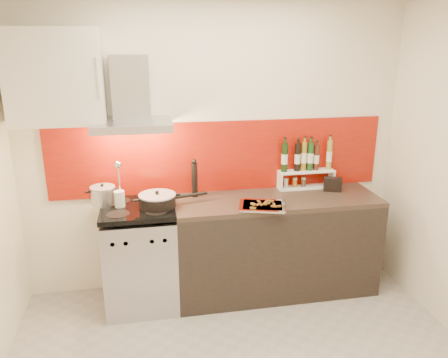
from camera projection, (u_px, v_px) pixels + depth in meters
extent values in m
cube|color=silver|center=(215.00, 148.00, 3.89)|extent=(3.40, 0.02, 2.60)
cube|color=#930E08|center=(221.00, 157.00, 3.91)|extent=(3.00, 0.02, 0.64)
cube|color=#B7B7BA|center=(141.00, 259.00, 3.75)|extent=(0.60, 0.60, 0.84)
cube|color=black|center=(142.00, 286.00, 3.51)|extent=(0.50, 0.02, 0.40)
cube|color=#B7B7BA|center=(139.00, 242.00, 3.39)|extent=(0.56, 0.02, 0.12)
cube|color=#FF190C|center=(139.00, 242.00, 3.38)|extent=(0.10, 0.01, 0.04)
cube|color=black|center=(138.00, 208.00, 3.61)|extent=(0.60, 0.60, 0.04)
cube|color=black|center=(275.00, 246.00, 3.96)|extent=(1.80, 0.60, 0.86)
cube|color=#332A1F|center=(277.00, 200.00, 3.82)|extent=(1.80, 0.60, 0.04)
cube|color=#B7B7BA|center=(132.00, 125.00, 3.45)|extent=(0.62, 0.50, 0.06)
cube|color=#B7B7BA|center=(130.00, 87.00, 3.50)|extent=(0.30, 0.18, 0.50)
sphere|color=#FFD18C|center=(113.00, 130.00, 3.43)|extent=(0.07, 0.07, 0.07)
sphere|color=#FFD18C|center=(152.00, 129.00, 3.48)|extent=(0.07, 0.07, 0.07)
cube|color=beige|center=(56.00, 77.00, 3.31)|extent=(0.70, 0.35, 0.72)
cylinder|color=#B7B7BA|center=(103.00, 196.00, 3.63)|extent=(0.20, 0.20, 0.14)
cylinder|color=#99999E|center=(102.00, 187.00, 3.60)|extent=(0.21, 0.21, 0.01)
sphere|color=black|center=(102.00, 185.00, 3.60)|extent=(0.03, 0.03, 0.03)
cylinder|color=black|center=(157.00, 201.00, 3.58)|extent=(0.30, 0.30, 0.09)
cylinder|color=#99999E|center=(157.00, 195.00, 3.56)|extent=(0.30, 0.30, 0.01)
sphere|color=black|center=(157.00, 192.00, 3.55)|extent=(0.03, 0.03, 0.03)
cylinder|color=black|center=(191.00, 195.00, 3.69)|extent=(0.29, 0.10, 0.03)
cylinder|color=silver|center=(120.00, 199.00, 3.57)|extent=(0.09, 0.09, 0.14)
cylinder|color=silver|center=(119.00, 178.00, 3.52)|extent=(0.01, 0.07, 0.27)
sphere|color=silver|center=(118.00, 165.00, 3.42)|extent=(0.06, 0.06, 0.06)
cylinder|color=black|center=(194.00, 180.00, 3.80)|extent=(0.05, 0.05, 0.30)
sphere|color=black|center=(194.00, 161.00, 3.75)|extent=(0.04, 0.04, 0.04)
cube|color=white|center=(305.00, 187.00, 4.08)|extent=(0.53, 0.14, 0.01)
cube|color=white|center=(280.00, 181.00, 4.01)|extent=(0.01, 0.14, 0.15)
cube|color=white|center=(331.00, 178.00, 4.10)|extent=(0.02, 0.14, 0.15)
cube|color=white|center=(306.00, 171.00, 4.03)|extent=(0.53, 0.14, 0.02)
cylinder|color=black|center=(285.00, 157.00, 3.95)|extent=(0.06, 0.06, 0.27)
cylinder|color=black|center=(297.00, 157.00, 3.97)|extent=(0.05, 0.05, 0.25)
cylinder|color=olive|center=(304.00, 156.00, 3.98)|extent=(0.05, 0.05, 0.27)
cylinder|color=#153B17|center=(310.00, 156.00, 3.99)|extent=(0.06, 0.06, 0.26)
cylinder|color=#421E11|center=(316.00, 158.00, 4.01)|extent=(0.05, 0.05, 0.23)
cylinder|color=olive|center=(329.00, 155.00, 4.02)|extent=(0.05, 0.05, 0.27)
cylinder|color=#B4A592|center=(286.00, 184.00, 4.03)|extent=(0.04, 0.04, 0.07)
cylinder|color=#A35E1B|center=(295.00, 183.00, 4.05)|extent=(0.04, 0.04, 0.07)
cylinder|color=brown|center=(304.00, 183.00, 4.06)|extent=(0.04, 0.04, 0.07)
cube|color=black|center=(333.00, 185.00, 3.97)|extent=(0.17, 0.12, 0.14)
cube|color=silver|center=(262.00, 206.00, 3.59)|extent=(0.42, 0.36, 0.01)
cube|color=silver|center=(262.00, 205.00, 3.59)|extent=(0.44, 0.39, 0.01)
cube|color=red|center=(262.00, 205.00, 3.59)|extent=(0.37, 0.31, 0.01)
cube|color=brown|center=(258.00, 205.00, 3.58)|extent=(0.05, 0.04, 0.01)
cube|color=brown|center=(271.00, 201.00, 3.65)|extent=(0.05, 0.03, 0.01)
cube|color=brown|center=(253.00, 208.00, 3.50)|extent=(0.05, 0.03, 0.01)
cube|color=brown|center=(253.00, 204.00, 3.59)|extent=(0.04, 0.05, 0.01)
cube|color=brown|center=(267.00, 202.00, 3.63)|extent=(0.01, 0.05, 0.01)
cube|color=brown|center=(253.00, 204.00, 3.58)|extent=(0.03, 0.05, 0.01)
cube|color=brown|center=(269.00, 201.00, 3.66)|extent=(0.05, 0.03, 0.01)
cube|color=brown|center=(274.00, 206.00, 3.54)|extent=(0.05, 0.04, 0.01)
cube|color=brown|center=(267.00, 203.00, 3.62)|extent=(0.04, 0.04, 0.01)
cube|color=brown|center=(253.00, 208.00, 3.51)|extent=(0.05, 0.03, 0.01)
cube|color=brown|center=(259.00, 202.00, 3.64)|extent=(0.02, 0.05, 0.01)
cube|color=brown|center=(264.00, 204.00, 3.58)|extent=(0.05, 0.03, 0.01)
cube|color=brown|center=(267.00, 203.00, 3.61)|extent=(0.05, 0.04, 0.01)
cube|color=brown|center=(278.00, 206.00, 3.54)|extent=(0.05, 0.01, 0.01)
cube|color=brown|center=(263.00, 204.00, 3.58)|extent=(0.05, 0.04, 0.01)
cube|color=brown|center=(274.00, 204.00, 3.58)|extent=(0.02, 0.05, 0.01)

